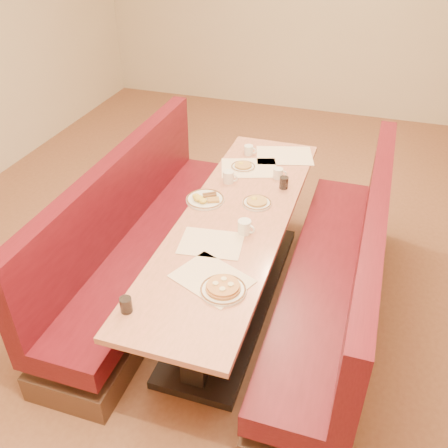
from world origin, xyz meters
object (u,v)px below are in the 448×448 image
(diner_table, at_px, (234,261))
(coffee_mug_c, at_px, (278,173))
(pancake_plate, at_px, (223,289))
(coffee_mug_a, at_px, (245,227))
(coffee_mug_b, at_px, (229,177))
(soda_tumbler_mid, at_px, (284,183))
(eggs_plate, at_px, (205,199))
(coffee_mug_d, at_px, (249,150))
(booth_left, at_px, (142,243))
(booth_right, at_px, (337,283))
(soda_tumbler_near, at_px, (126,305))

(diner_table, height_order, coffee_mug_c, coffee_mug_c)
(pancake_plate, bearing_deg, diner_table, 101.90)
(coffee_mug_a, bearing_deg, coffee_mug_b, 132.34)
(coffee_mug_b, height_order, soda_tumbler_mid, soda_tumbler_mid)
(eggs_plate, height_order, coffee_mug_d, coffee_mug_d)
(coffee_mug_a, distance_m, coffee_mug_b, 0.67)
(diner_table, relative_size, soda_tumbler_mid, 27.84)
(pancake_plate, bearing_deg, coffee_mug_c, 89.89)
(coffee_mug_d, bearing_deg, coffee_mug_a, -75.48)
(diner_table, distance_m, pancake_plate, 0.84)
(booth_left, xyz_separation_m, eggs_plate, (0.47, 0.13, 0.41))
(booth_left, distance_m, soda_tumbler_mid, 1.16)
(booth_right, bearing_deg, diner_table, 180.00)
(coffee_mug_c, distance_m, soda_tumbler_mid, 0.15)
(pancake_plate, height_order, eggs_plate, pancake_plate)
(booth_left, xyz_separation_m, coffee_mug_d, (0.57, 0.93, 0.43))
(soda_tumbler_near, bearing_deg, pancake_plate, 34.92)
(booth_left, bearing_deg, booth_right, 0.00)
(soda_tumbler_mid, bearing_deg, coffee_mug_b, -174.25)
(pancake_plate, relative_size, coffee_mug_d, 2.48)
(pancake_plate, height_order, coffee_mug_c, coffee_mug_c)
(pancake_plate, relative_size, soda_tumbler_near, 2.91)
(booth_right, bearing_deg, soda_tumbler_mid, 136.41)
(booth_left, height_order, eggs_plate, booth_left)
(booth_right, height_order, soda_tumbler_mid, booth_right)
(booth_left, bearing_deg, coffee_mug_a, -10.48)
(coffee_mug_d, xyz_separation_m, soda_tumbler_mid, (0.39, -0.45, 0.00))
(coffee_mug_c, relative_size, soda_tumbler_mid, 1.17)
(soda_tumbler_near, bearing_deg, booth_left, 113.74)
(booth_right, bearing_deg, pancake_plate, -128.59)
(eggs_plate, distance_m, coffee_mug_a, 0.47)
(pancake_plate, distance_m, soda_tumbler_mid, 1.21)
(eggs_plate, distance_m, soda_tumbler_near, 1.16)
(coffee_mug_a, distance_m, soda_tumbler_near, 0.96)
(coffee_mug_b, height_order, coffee_mug_d, coffee_mug_b)
(diner_table, relative_size, coffee_mug_a, 20.80)
(pancake_plate, xyz_separation_m, coffee_mug_a, (-0.04, 0.57, 0.03))
(eggs_plate, relative_size, coffee_mug_b, 2.32)
(pancake_plate, distance_m, soda_tumbler_near, 0.53)
(booth_left, xyz_separation_m, booth_right, (1.46, 0.00, 0.00))
(booth_left, bearing_deg, diner_table, 0.00)
(booth_right, height_order, coffee_mug_a, booth_right)
(booth_right, bearing_deg, coffee_mug_a, -165.82)
(booth_left, bearing_deg, coffee_mug_b, 38.73)
(booth_right, height_order, soda_tumbler_near, booth_right)
(coffee_mug_a, distance_m, coffee_mug_d, 1.12)
(booth_left, bearing_deg, soda_tumbler_mid, 26.69)
(eggs_plate, relative_size, coffee_mug_a, 2.27)
(eggs_plate, xyz_separation_m, soda_tumbler_mid, (0.49, 0.35, 0.03))
(booth_left, relative_size, coffee_mug_b, 21.29)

